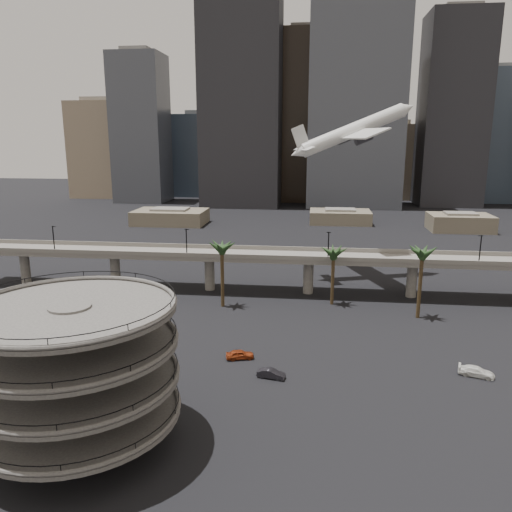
# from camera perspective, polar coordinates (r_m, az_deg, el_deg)

# --- Properties ---
(ground) EXTENTS (700.00, 700.00, 0.00)m
(ground) POSITION_cam_1_polar(r_m,az_deg,el_deg) (61.75, -5.94, -19.32)
(ground) COLOR black
(ground) RESTS_ON ground
(parking_ramp) EXTENTS (22.20, 22.20, 17.35)m
(parking_ramp) POSITION_cam_1_polar(r_m,az_deg,el_deg) (57.90, -20.00, -11.38)
(parking_ramp) COLOR #4B4846
(parking_ramp) RESTS_ON ground
(overpass) EXTENTS (130.00, 9.30, 14.70)m
(overpass) POSITION_cam_1_polar(r_m,az_deg,el_deg) (109.41, 0.28, -0.37)
(overpass) COLOR #68625C
(overpass) RESTS_ON ground
(palm_trees) EXTENTS (42.40, 10.40, 14.00)m
(palm_trees) POSITION_cam_1_polar(r_m,az_deg,el_deg) (97.73, 7.77, 0.30)
(palm_trees) COLOR #42311C
(palm_trees) RESTS_ON ground
(low_buildings) EXTENTS (135.00, 27.50, 6.80)m
(low_buildings) POSITION_cam_1_polar(r_m,az_deg,el_deg) (195.35, 5.24, 4.32)
(low_buildings) COLOR #635B49
(low_buildings) RESTS_ON ground
(skyline) EXTENTS (269.00, 86.00, 118.34)m
(skyline) POSITION_cam_1_polar(r_m,az_deg,el_deg) (267.89, 7.76, 15.35)
(skyline) COLOR gray
(skyline) RESTS_ON ground
(airborne_jet) EXTENTS (30.36, 28.23, 14.33)m
(airborne_jet) POSITION_cam_1_polar(r_m,az_deg,el_deg) (121.21, 11.02, 13.84)
(airborne_jet) COLOR silver
(airborne_jet) RESTS_ON ground
(car_a) EXTENTS (4.61, 2.81, 1.47)m
(car_a) POSITION_cam_1_polar(r_m,az_deg,el_deg) (78.40, -1.85, -11.18)
(car_a) COLOR #983815
(car_a) RESTS_ON ground
(car_b) EXTENTS (4.22, 2.14, 1.33)m
(car_b) POSITION_cam_1_polar(r_m,az_deg,el_deg) (72.74, 1.75, -13.29)
(car_b) COLOR black
(car_b) RESTS_ON ground
(car_c) EXTENTS (5.25, 3.34, 1.42)m
(car_c) POSITION_cam_1_polar(r_m,az_deg,el_deg) (79.71, 23.88, -11.98)
(car_c) COLOR white
(car_c) RESTS_ON ground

